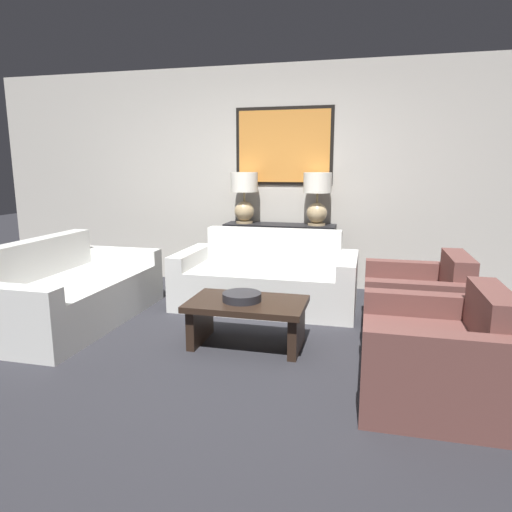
{
  "coord_description": "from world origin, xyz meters",
  "views": [
    {
      "loc": [
        1.01,
        -3.06,
        1.46
      ],
      "look_at": [
        0.03,
        0.95,
        0.65
      ],
      "focal_mm": 32.0,
      "sensor_mm": 36.0,
      "label": 1
    }
  ],
  "objects_px": {
    "couch_by_side": "(70,294)",
    "armchair_near_camera": "(435,359)",
    "couch_by_back_wall": "(267,281)",
    "coffee_table": "(247,314)",
    "armchair_near_back_wall": "(417,306)",
    "decorative_bowl": "(242,297)",
    "table_lamp_left": "(244,193)",
    "console_table": "(279,257)",
    "table_lamp_right": "(317,194)"
  },
  "relations": [
    {
      "from": "couch_by_side",
      "to": "armchair_near_camera",
      "type": "relative_size",
      "value": 1.94
    },
    {
      "from": "couch_by_back_wall",
      "to": "coffee_table",
      "type": "height_order",
      "value": "couch_by_back_wall"
    },
    {
      "from": "couch_by_side",
      "to": "armchair_near_back_wall",
      "type": "xyz_separation_m",
      "value": [
        3.18,
        0.38,
        0.0
      ]
    },
    {
      "from": "couch_by_side",
      "to": "decorative_bowl",
      "type": "height_order",
      "value": "couch_by_side"
    },
    {
      "from": "couch_by_side",
      "to": "coffee_table",
      "type": "height_order",
      "value": "couch_by_side"
    },
    {
      "from": "table_lamp_left",
      "to": "armchair_near_camera",
      "type": "distance_m",
      "value": 3.2
    },
    {
      "from": "couch_by_side",
      "to": "decorative_bowl",
      "type": "xyz_separation_m",
      "value": [
        1.76,
        -0.2,
        0.15
      ]
    },
    {
      "from": "console_table",
      "to": "couch_by_back_wall",
      "type": "bearing_deg",
      "value": -90.0
    },
    {
      "from": "table_lamp_left",
      "to": "couch_by_back_wall",
      "type": "xyz_separation_m",
      "value": [
        0.44,
        -0.69,
        -0.88
      ]
    },
    {
      "from": "couch_by_back_wall",
      "to": "console_table",
      "type": "bearing_deg",
      "value": 90.0
    },
    {
      "from": "couch_by_back_wall",
      "to": "decorative_bowl",
      "type": "bearing_deg",
      "value": -87.71
    },
    {
      "from": "table_lamp_left",
      "to": "coffee_table",
      "type": "relative_size",
      "value": 0.64
    },
    {
      "from": "coffee_table",
      "to": "couch_by_side",
      "type": "bearing_deg",
      "value": 173.96
    },
    {
      "from": "table_lamp_left",
      "to": "console_table",
      "type": "bearing_deg",
      "value": 0.0
    },
    {
      "from": "console_table",
      "to": "couch_by_back_wall",
      "type": "xyz_separation_m",
      "value": [
        0.0,
        -0.69,
        -0.13
      ]
    },
    {
      "from": "console_table",
      "to": "table_lamp_left",
      "type": "bearing_deg",
      "value": 180.0
    },
    {
      "from": "coffee_table",
      "to": "table_lamp_left",
      "type": "bearing_deg",
      "value": 105.86
    },
    {
      "from": "coffee_table",
      "to": "armchair_near_camera",
      "type": "relative_size",
      "value": 0.99
    },
    {
      "from": "couch_by_back_wall",
      "to": "decorative_bowl",
      "type": "distance_m",
      "value": 1.18
    },
    {
      "from": "console_table",
      "to": "decorative_bowl",
      "type": "height_order",
      "value": "console_table"
    },
    {
      "from": "table_lamp_left",
      "to": "armchair_near_back_wall",
      "type": "distance_m",
      "value": 2.46
    },
    {
      "from": "table_lamp_left",
      "to": "couch_by_side",
      "type": "relative_size",
      "value": 0.33
    },
    {
      "from": "coffee_table",
      "to": "couch_by_back_wall",
      "type": "bearing_deg",
      "value": 94.38
    },
    {
      "from": "couch_by_back_wall",
      "to": "coffee_table",
      "type": "bearing_deg",
      "value": -85.62
    },
    {
      "from": "console_table",
      "to": "decorative_bowl",
      "type": "bearing_deg",
      "value": -88.56
    },
    {
      "from": "console_table",
      "to": "armchair_near_back_wall",
      "type": "height_order",
      "value": "console_table"
    },
    {
      "from": "coffee_table",
      "to": "decorative_bowl",
      "type": "xyz_separation_m",
      "value": [
        -0.04,
        -0.01,
        0.14
      ]
    },
    {
      "from": "table_lamp_left",
      "to": "table_lamp_right",
      "type": "bearing_deg",
      "value": 0.0
    },
    {
      "from": "decorative_bowl",
      "to": "armchair_near_camera",
      "type": "bearing_deg",
      "value": -21.61
    },
    {
      "from": "couch_by_side",
      "to": "table_lamp_right",
      "type": "bearing_deg",
      "value": 37.67
    },
    {
      "from": "table_lamp_right",
      "to": "couch_by_back_wall",
      "type": "distance_m",
      "value": 1.2
    },
    {
      "from": "console_table",
      "to": "armchair_near_back_wall",
      "type": "relative_size",
      "value": 1.37
    },
    {
      "from": "table_lamp_right",
      "to": "armchair_near_camera",
      "type": "distance_m",
      "value": 2.77
    },
    {
      "from": "table_lamp_left",
      "to": "couch_by_back_wall",
      "type": "relative_size",
      "value": 0.33
    },
    {
      "from": "console_table",
      "to": "armchair_near_back_wall",
      "type": "distance_m",
      "value": 1.95
    },
    {
      "from": "console_table",
      "to": "decorative_bowl",
      "type": "distance_m",
      "value": 1.86
    },
    {
      "from": "table_lamp_right",
      "to": "decorative_bowl",
      "type": "bearing_deg",
      "value": -101.87
    },
    {
      "from": "table_lamp_left",
      "to": "armchair_near_camera",
      "type": "bearing_deg",
      "value": -51.79
    },
    {
      "from": "armchair_near_camera",
      "to": "decorative_bowl",
      "type": "bearing_deg",
      "value": 158.39
    },
    {
      "from": "table_lamp_right",
      "to": "coffee_table",
      "type": "bearing_deg",
      "value": -100.66
    },
    {
      "from": "table_lamp_right",
      "to": "armchair_near_back_wall",
      "type": "height_order",
      "value": "table_lamp_right"
    },
    {
      "from": "decorative_bowl",
      "to": "armchair_near_back_wall",
      "type": "xyz_separation_m",
      "value": [
        1.42,
        0.58,
        -0.15
      ]
    },
    {
      "from": "decorative_bowl",
      "to": "couch_by_back_wall",
      "type": "bearing_deg",
      "value": 92.29
    },
    {
      "from": "console_table",
      "to": "armchair_near_back_wall",
      "type": "xyz_separation_m",
      "value": [
        1.47,
        -1.28,
        -0.12
      ]
    },
    {
      "from": "console_table",
      "to": "decorative_bowl",
      "type": "relative_size",
      "value": 4.12
    },
    {
      "from": "table_lamp_right",
      "to": "couch_by_back_wall",
      "type": "relative_size",
      "value": 0.33
    },
    {
      "from": "couch_by_back_wall",
      "to": "armchair_near_back_wall",
      "type": "relative_size",
      "value": 1.94
    },
    {
      "from": "coffee_table",
      "to": "decorative_bowl",
      "type": "height_order",
      "value": "decorative_bowl"
    },
    {
      "from": "armchair_near_back_wall",
      "to": "couch_by_back_wall",
      "type": "bearing_deg",
      "value": 158.11
    },
    {
      "from": "table_lamp_right",
      "to": "couch_by_back_wall",
      "type": "xyz_separation_m",
      "value": [
        -0.44,
        -0.69,
        -0.88
      ]
    }
  ]
}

